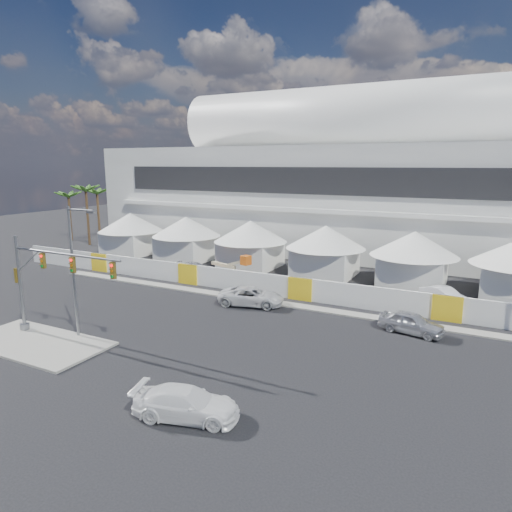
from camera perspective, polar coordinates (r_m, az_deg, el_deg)
The scene contains 15 objects.
ground at distance 31.97m, azimuth -14.80°, elevation -10.63°, with size 160.00×160.00×0.00m, color black.
median_island at distance 34.31m, azimuth -25.83°, elevation -9.75°, with size 10.00×5.00×0.15m, color gray.
far_curb at distance 36.23m, azimuth 25.59°, elevation -8.64°, with size 80.00×1.20×0.12m, color gray.
stadium at distance 64.35m, azimuth 17.09°, elevation 8.88°, with size 80.00×24.80×21.98m.
tent_row at distance 50.58m, azimuth 3.84°, elevation 1.59°, with size 53.40×8.40×5.40m.
hoarding_fence at distance 40.43m, azimuth 5.60°, elevation -4.10°, with size 70.00×0.25×2.00m, color white.
palm_cluster at distance 74.39m, azimuth -19.22°, elevation 7.06°, with size 10.60×10.60×8.55m.
sedan_silver at distance 34.42m, azimuth 18.84°, elevation -7.90°, with size 4.52×1.82×1.54m, color silver.
pickup_curb at distance 38.80m, azimuth -0.60°, elevation -5.07°, with size 5.53×2.55×1.54m, color silver.
pickup_near at distance 22.82m, azimuth -8.71°, elevation -17.76°, with size 5.08×2.06×1.47m, color white.
lot_car_a at distance 42.27m, azimuth 22.50°, elevation -4.64°, with size 4.41×1.54×1.45m, color silver.
lot_car_c at distance 49.82m, azimuth -7.56°, elevation -1.57°, with size 4.48×1.82×1.30m, color silver.
traffic_mast at distance 34.39m, azimuth -25.31°, elevation -2.82°, with size 9.93×0.66×6.78m.
streetlight_median at distance 32.84m, azimuth -21.68°, elevation -0.83°, with size 2.47×0.25×8.94m.
boom_lift at distance 46.71m, azimuth -4.31°, elevation -2.12°, with size 6.52×2.29×3.21m.
Camera 1 is at (20.21, -21.76, 11.84)m, focal length 32.00 mm.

